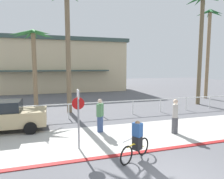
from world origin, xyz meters
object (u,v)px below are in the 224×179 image
Objects in this scene: stop_sign_bike_lane at (78,111)px; car_tan_1 at (2,116)px; pedestrian_0 at (100,117)px; pedestrian_1 at (175,118)px; palm_tree_4 at (202,23)px; palm_tree_2 at (33,47)px; palm_tree_3 at (67,23)px; cyclist_yellow_0 at (137,141)px; palm_tree_5 at (209,38)px.

stop_sign_bike_lane is 0.58× the size of car_tan_1.
pedestrian_0 is 3.95m from pedestrian_1.
palm_tree_4 is 5.48× the size of pedestrian_0.
car_tan_1 is at bearing -101.38° from palm_tree_2.
palm_tree_2 is at bearing 104.11° from stop_sign_bike_lane.
palm_tree_4 is at bearing -0.52° from palm_tree_3.
car_tan_1 is 7.53m from cyclist_yellow_0.
palm_tree_5 is at bearing 41.78° from pedestrian_1.
stop_sign_bike_lane reaches higher than car_tan_1.
pedestrian_1 is at bearing -20.44° from pedestrian_0.
pedestrian_0 is (5.03, -1.56, -0.03)m from car_tan_1.
palm_tree_3 is 7.91m from pedestrian_0.
cyclist_yellow_0 is at bearing -68.40° from palm_tree_2.
cyclist_yellow_0 is at bearing -79.99° from pedestrian_0.
palm_tree_5 is 20.84m from car_tan_1.
palm_tree_5 reaches higher than pedestrian_0.
car_tan_1 is 2.43× the size of pedestrian_0.
palm_tree_4 is 4.34m from palm_tree_5.
stop_sign_bike_lane reaches higher than pedestrian_1.
palm_tree_5 is 6.05× the size of cyclist_yellow_0.
palm_tree_2 is 0.66× the size of palm_tree_4.
stop_sign_bike_lane is at bearing -147.74° from palm_tree_5.
palm_tree_2 is 3.63× the size of pedestrian_0.
palm_tree_4 is at bearing 30.07° from stop_sign_bike_lane.
palm_tree_2 is at bearing 111.60° from cyclist_yellow_0.
palm_tree_2 is at bearing 169.91° from palm_tree_4.
stop_sign_bike_lane is at bearing -174.25° from pedestrian_1.
stop_sign_bike_lane is 2.70m from cyclist_yellow_0.
stop_sign_bike_lane is 0.28× the size of palm_tree_3.
palm_tree_5 is at bearing 9.72° from palm_tree_3.
pedestrian_1 is (3.70, -1.38, 0.02)m from pedestrian_0.
palm_tree_5 is 17.04m from pedestrian_0.
pedestrian_1 is (4.89, -6.60, -5.81)m from palm_tree_3.
palm_tree_3 is 5.05× the size of pedestrian_0.
palm_tree_4 is 13.57m from pedestrian_0.
cyclist_yellow_0 is 3.48m from pedestrian_0.
palm_tree_2 is at bearing 78.62° from car_tan_1.
palm_tree_4 reaches higher than pedestrian_1.
stop_sign_bike_lane is 18.85m from palm_tree_5.
pedestrian_1 is at bearing -53.42° from palm_tree_3.
pedestrian_1 is at bearing 33.49° from cyclist_yellow_0.
palm_tree_5 is (15.38, 9.71, 4.96)m from stop_sign_bike_lane.
palm_tree_5 is at bearing 29.19° from pedestrian_0.
palm_tree_5 is at bearing 32.26° from stop_sign_bike_lane.
palm_tree_5 reaches higher than cyclist_yellow_0.
palm_tree_5 is at bearing 39.47° from palm_tree_4.
car_tan_1 is at bearing 162.79° from pedestrian_0.
palm_tree_2 is (-2.41, 9.58, 3.48)m from stop_sign_bike_lane.
palm_tree_2 is at bearing -179.58° from palm_tree_5.
palm_tree_2 is 12.53m from pedestrian_1.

